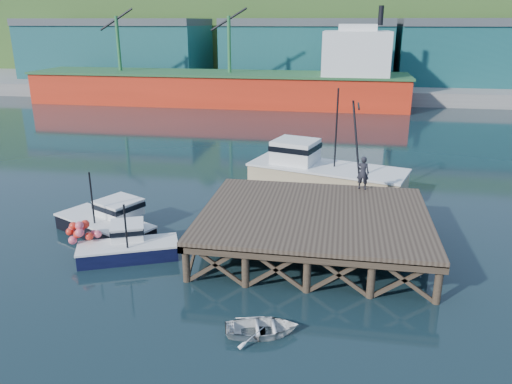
% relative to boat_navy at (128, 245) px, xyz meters
% --- Properties ---
extents(ground, '(300.00, 300.00, 0.00)m').
position_rel_boat_navy_xyz_m(ground, '(4.01, 2.70, -0.64)').
color(ground, black).
rests_on(ground, ground).
extents(wharf, '(12.00, 10.00, 2.62)m').
position_rel_boat_navy_xyz_m(wharf, '(9.51, 2.51, 1.30)').
color(wharf, brown).
rests_on(wharf, ground).
extents(far_quay, '(160.00, 40.00, 2.00)m').
position_rel_boat_navy_xyz_m(far_quay, '(4.01, 72.70, 0.36)').
color(far_quay, gray).
rests_on(far_quay, ground).
extents(warehouse_left, '(32.00, 16.00, 9.00)m').
position_rel_boat_navy_xyz_m(warehouse_left, '(-30.99, 67.70, 5.86)').
color(warehouse_left, '#1B5959').
rests_on(warehouse_left, far_quay).
extents(warehouse_mid, '(28.00, 16.00, 9.00)m').
position_rel_boat_navy_xyz_m(warehouse_mid, '(4.01, 67.70, 5.86)').
color(warehouse_mid, '#1B5959').
rests_on(warehouse_mid, far_quay).
extents(warehouse_right, '(30.00, 16.00, 9.00)m').
position_rel_boat_navy_xyz_m(warehouse_right, '(34.01, 67.70, 5.86)').
color(warehouse_right, '#1B5959').
rests_on(warehouse_right, far_quay).
extents(cargo_ship, '(55.50, 10.00, 13.75)m').
position_rel_boat_navy_xyz_m(cargo_ship, '(-4.46, 50.70, 2.67)').
color(cargo_ship, red).
rests_on(cargo_ship, ground).
extents(hillside, '(220.00, 50.00, 22.00)m').
position_rel_boat_navy_xyz_m(hillside, '(4.01, 102.70, 10.36)').
color(hillside, '#2D511E').
rests_on(hillside, ground).
extents(boat_navy, '(5.43, 3.80, 3.20)m').
position_rel_boat_navy_xyz_m(boat_navy, '(0.00, 0.00, 0.00)').
color(boat_navy, black).
rests_on(boat_navy, ground).
extents(boat_black, '(6.78, 5.68, 3.96)m').
position_rel_boat_navy_xyz_m(boat_black, '(-2.38, 2.67, 0.08)').
color(boat_black, black).
rests_on(boat_black, ground).
extents(trawler, '(11.81, 6.97, 7.46)m').
position_rel_boat_navy_xyz_m(trawler, '(9.56, 12.50, 0.89)').
color(trawler, '#D0B687').
rests_on(trawler, ground).
extents(dinghy, '(3.35, 2.75, 0.60)m').
position_rel_boat_navy_xyz_m(dinghy, '(8.04, -5.61, -0.34)').
color(dinghy, white).
rests_on(dinghy, ground).
extents(dockworker, '(0.82, 0.62, 2.03)m').
position_rel_boat_navy_xyz_m(dockworker, '(12.09, 7.10, 2.50)').
color(dockworker, black).
rests_on(dockworker, wharf).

